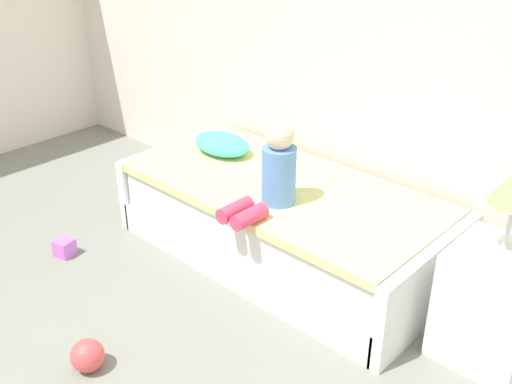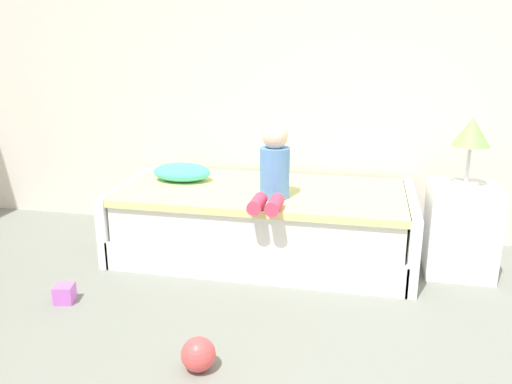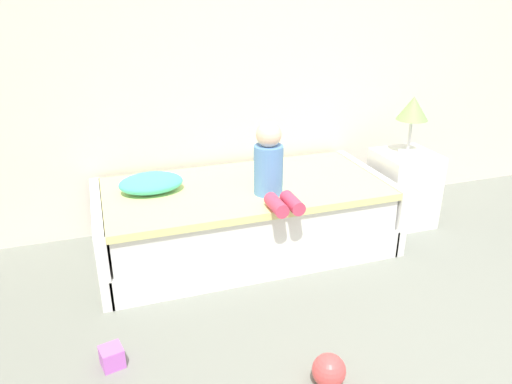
{
  "view_description": "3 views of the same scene",
  "coord_description": "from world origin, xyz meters",
  "px_view_note": "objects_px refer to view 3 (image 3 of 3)",
  "views": [
    {
      "loc": [
        1.47,
        -0.51,
        2.14
      ],
      "look_at": [
        -0.63,
        1.75,
        0.55
      ],
      "focal_mm": 41.86,
      "sensor_mm": 36.0,
      "label": 1
    },
    {
      "loc": [
        0.07,
        -1.51,
        1.54
      ],
      "look_at": [
        -0.63,
        1.75,
        0.55
      ],
      "focal_mm": 36.73,
      "sensor_mm": 36.0,
      "label": 2
    },
    {
      "loc": [
        -1.58,
        -1.06,
        1.81
      ],
      "look_at": [
        -0.63,
        1.75,
        0.55
      ],
      "focal_mm": 33.94,
      "sensor_mm": 36.0,
      "label": 3
    }
  ],
  "objects_px": {
    "table_lamp": "(413,111)",
    "child_figure": "(271,167)",
    "nightstand": "(403,188)",
    "toy_ball": "(329,371)",
    "bed": "(245,217)",
    "pillow": "(151,183)",
    "toy_block": "(112,357)"
  },
  "relations": [
    {
      "from": "bed",
      "to": "pillow",
      "type": "distance_m",
      "value": 0.73
    },
    {
      "from": "nightstand",
      "to": "toy_ball",
      "type": "bearing_deg",
      "value": -133.65
    },
    {
      "from": "nightstand",
      "to": "toy_ball",
      "type": "distance_m",
      "value": 2.01
    },
    {
      "from": "child_figure",
      "to": "pillow",
      "type": "bearing_deg",
      "value": 156.58
    },
    {
      "from": "child_figure",
      "to": "toy_block",
      "type": "distance_m",
      "value": 1.5
    },
    {
      "from": "nightstand",
      "to": "pillow",
      "type": "distance_m",
      "value": 2.02
    },
    {
      "from": "pillow",
      "to": "table_lamp",
      "type": "bearing_deg",
      "value": -2.79
    },
    {
      "from": "bed",
      "to": "nightstand",
      "type": "height_order",
      "value": "nightstand"
    },
    {
      "from": "nightstand",
      "to": "child_figure",
      "type": "bearing_deg",
      "value": -169.42
    },
    {
      "from": "nightstand",
      "to": "table_lamp",
      "type": "xyz_separation_m",
      "value": [
        0.0,
        0.0,
        0.64
      ]
    },
    {
      "from": "nightstand",
      "to": "toy_ball",
      "type": "height_order",
      "value": "nightstand"
    },
    {
      "from": "bed",
      "to": "table_lamp",
      "type": "relative_size",
      "value": 4.69
    },
    {
      "from": "bed",
      "to": "child_figure",
      "type": "xyz_separation_m",
      "value": [
        0.11,
        -0.23,
        0.46
      ]
    },
    {
      "from": "bed",
      "to": "toy_block",
      "type": "relative_size",
      "value": 19.16
    },
    {
      "from": "table_lamp",
      "to": "child_figure",
      "type": "distance_m",
      "value": 1.28
    },
    {
      "from": "bed",
      "to": "nightstand",
      "type": "distance_m",
      "value": 1.35
    },
    {
      "from": "bed",
      "to": "toy_ball",
      "type": "bearing_deg",
      "value": -91.04
    },
    {
      "from": "child_figure",
      "to": "toy_block",
      "type": "xyz_separation_m",
      "value": [
        -1.14,
        -0.74,
        -0.65
      ]
    },
    {
      "from": "bed",
      "to": "nightstand",
      "type": "relative_size",
      "value": 3.52
    },
    {
      "from": "bed",
      "to": "toy_ball",
      "type": "relative_size",
      "value": 12.6
    },
    {
      "from": "nightstand",
      "to": "table_lamp",
      "type": "distance_m",
      "value": 0.64
    },
    {
      "from": "child_figure",
      "to": "pillow",
      "type": "distance_m",
      "value": 0.84
    },
    {
      "from": "table_lamp",
      "to": "toy_block",
      "type": "height_order",
      "value": "table_lamp"
    },
    {
      "from": "table_lamp",
      "to": "nightstand",
      "type": "bearing_deg",
      "value": 180.0
    },
    {
      "from": "child_figure",
      "to": "pillow",
      "type": "height_order",
      "value": "child_figure"
    },
    {
      "from": "table_lamp",
      "to": "child_figure",
      "type": "xyz_separation_m",
      "value": [
        -1.24,
        -0.23,
        -0.23
      ]
    },
    {
      "from": "child_figure",
      "to": "toy_ball",
      "type": "relative_size",
      "value": 3.05
    },
    {
      "from": "nightstand",
      "to": "toy_block",
      "type": "relative_size",
      "value": 5.45
    },
    {
      "from": "table_lamp",
      "to": "toy_ball",
      "type": "bearing_deg",
      "value": -133.65
    },
    {
      "from": "bed",
      "to": "toy_block",
      "type": "height_order",
      "value": "bed"
    },
    {
      "from": "table_lamp",
      "to": "toy_ball",
      "type": "height_order",
      "value": "table_lamp"
    },
    {
      "from": "nightstand",
      "to": "pillow",
      "type": "xyz_separation_m",
      "value": [
        -2.0,
        0.1,
        0.26
      ]
    }
  ]
}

